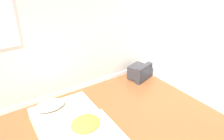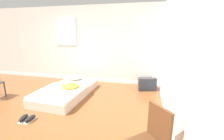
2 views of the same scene
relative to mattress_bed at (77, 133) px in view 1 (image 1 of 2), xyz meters
The scene contains 3 objects.
wall_back 1.83m from the mattress_bed, 93.82° to the left, with size 7.76×0.08×2.60m.
mattress_bed is the anchor object (origin of this frame).
crt_tv 2.38m from the mattress_bed, 24.42° to the left, with size 0.57×0.52×0.39m.
Camera 1 is at (-0.95, -1.43, 2.62)m, focal length 35.00 mm.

